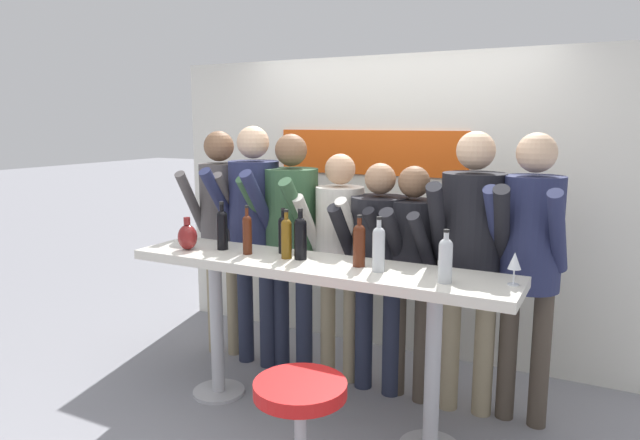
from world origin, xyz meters
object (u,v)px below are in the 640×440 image
(bar_stool, at_px, (300,422))
(wine_bottle_4, at_px, (445,258))
(wine_glass_0, at_px, (515,262))
(person_right, at_px, (411,258))
(person_center_left, at_px, (291,227))
(person_center_right, at_px, (378,255))
(person_center, at_px, (339,242))
(person_left, at_px, (254,220))
(person_rightmost, at_px, (530,247))
(wine_bottle_6, at_px, (283,233))
(decorative_vase, at_px, (188,237))
(wine_bottle_7, at_px, (359,243))
(wine_bottle_0, at_px, (379,247))
(tasting_table, at_px, (314,289))
(person_far_right, at_px, (471,243))
(person_far_left, at_px, (220,216))
(wine_bottle_5, at_px, (247,232))
(wine_bottle_1, at_px, (222,228))
(wine_bottle_3, at_px, (286,236))
(wine_bottle_2, at_px, (300,236))

(bar_stool, bearing_deg, wine_bottle_4, 52.73)
(wine_bottle_4, height_order, wine_glass_0, wine_bottle_4)
(bar_stool, xyz_separation_m, person_right, (0.12, 1.30, 0.56))
(person_center_left, relative_size, person_center_right, 1.11)
(person_center, relative_size, person_right, 1.04)
(person_left, height_order, person_rightmost, person_left)
(wine_bottle_6, bearing_deg, person_right, 30.36)
(person_left, height_order, decorative_vase, person_left)
(person_rightmost, distance_m, wine_bottle_7, 1.04)
(person_left, distance_m, wine_bottle_0, 1.36)
(tasting_table, height_order, person_far_right, person_far_right)
(person_far_left, xyz_separation_m, decorative_vase, (0.25, -0.68, -0.02))
(wine_bottle_5, bearing_deg, wine_bottle_1, 171.20)
(wine_bottle_3, bearing_deg, decorative_vase, -172.71)
(person_center_right, distance_m, person_far_right, 0.64)
(person_far_right, height_order, decorative_vase, person_far_right)
(person_far_left, xyz_separation_m, wine_bottle_5, (0.68, -0.61, 0.03))
(wine_bottle_2, bearing_deg, wine_bottle_0, -5.55)
(person_rightmost, relative_size, wine_bottle_5, 5.70)
(person_far_right, height_order, wine_bottle_5, person_far_right)
(tasting_table, relative_size, wine_bottle_0, 7.71)
(person_right, bearing_deg, person_center, -174.76)
(person_left, bearing_deg, bar_stool, -46.81)
(person_right, distance_m, wine_bottle_5, 1.09)
(person_rightmost, height_order, wine_bottle_0, person_rightmost)
(person_center, distance_m, person_far_right, 0.95)
(person_center_left, relative_size, wine_bottle_4, 6.21)
(person_center_right, distance_m, wine_bottle_6, 0.68)
(wine_bottle_1, bearing_deg, tasting_table, -2.37)
(person_center_left, xyz_separation_m, wine_bottle_1, (-0.21, -0.55, 0.07))
(person_center_left, relative_size, person_right, 1.12)
(bar_stool, xyz_separation_m, person_far_left, (-1.48, 1.35, 0.71))
(wine_bottle_0, bearing_deg, wine_bottle_2, 174.45)
(bar_stool, xyz_separation_m, person_center_right, (-0.11, 1.29, 0.56))
(person_center, distance_m, person_right, 0.56)
(person_far_right, bearing_deg, person_center, 171.01)
(tasting_table, bearing_deg, wine_bottle_5, -179.36)
(person_right, bearing_deg, wine_bottle_3, -129.08)
(person_center, height_order, wine_bottle_4, person_center)
(wine_glass_0, bearing_deg, wine_bottle_2, -179.40)
(tasting_table, height_order, wine_bottle_2, wine_bottle_2)
(person_center_left, distance_m, wine_bottle_1, 0.60)
(person_rightmost, bearing_deg, wine_bottle_2, -153.07)
(person_far_right, xyz_separation_m, wine_glass_0, (0.33, -0.50, 0.03))
(person_rightmost, relative_size, wine_bottle_7, 5.90)
(wine_bottle_7, bearing_deg, wine_bottle_6, 170.87)
(person_far_left, relative_size, wine_bottle_6, 6.08)
(tasting_table, distance_m, person_center, 0.64)
(bar_stool, xyz_separation_m, decorative_vase, (-1.24, 0.66, 0.69))
(person_far_right, xyz_separation_m, wine_bottle_6, (-1.12, -0.42, 0.04))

